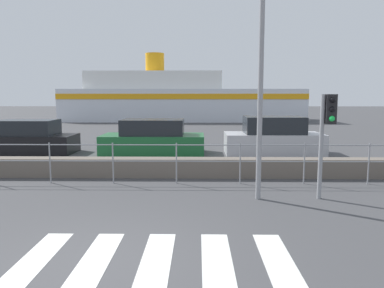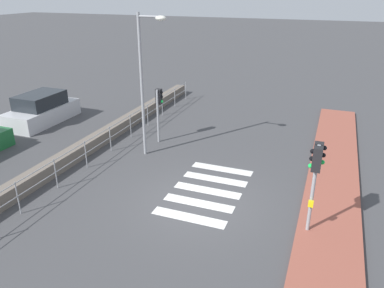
{
  "view_description": "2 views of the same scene",
  "coord_description": "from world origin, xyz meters",
  "views": [
    {
      "loc": [
        1.47,
        -5.1,
        2.42
      ],
      "look_at": [
        1.36,
        2.0,
        1.5
      ],
      "focal_mm": 35.0,
      "sensor_mm": 36.0,
      "label": 1
    },
    {
      "loc": [
        -10.1,
        -3.61,
        6.61
      ],
      "look_at": [
        1.95,
        1.0,
        1.2
      ],
      "focal_mm": 35.0,
      "sensor_mm": 36.0,
      "label": 2
    }
  ],
  "objects": [
    {
      "name": "parked_car_silver",
      "position": [
        4.63,
        10.48,
        0.66
      ],
      "size": [
        4.01,
        1.84,
        1.56
      ],
      "color": "#BCBCC1",
      "rests_on": "ground_plane"
    },
    {
      "name": "seawall",
      "position": [
        0.0,
        5.92,
        0.28
      ],
      "size": [
        25.37,
        0.55,
        0.56
      ],
      "color": "#6B6056",
      "rests_on": "ground_plane"
    },
    {
      "name": "crosswalk",
      "position": [
        0.86,
        0.0,
        0.0
      ],
      "size": [
        4.05,
        2.4,
        0.01
      ],
      "color": "silver",
      "rests_on": "ground_plane"
    },
    {
      "name": "streetlamp",
      "position": [
        2.89,
        3.28,
        3.61
      ],
      "size": [
        0.32,
        1.2,
        5.77
      ],
      "color": "gray",
      "rests_on": "ground_plane"
    },
    {
      "name": "harbor_fence",
      "position": [
        -0.0,
        5.05,
        0.75
      ],
      "size": [
        22.88,
        0.04,
        1.13
      ],
      "color": "gray",
      "rests_on": "ground_plane"
    },
    {
      "name": "sidewalk_brick",
      "position": [
        0.0,
        -4.1,
        0.06
      ],
      "size": [
        24.0,
        1.8,
        0.12
      ],
      "color": "#934C3D",
      "rests_on": "ground_plane"
    },
    {
      "name": "traffic_light_far",
      "position": [
        4.45,
        3.55,
        1.8
      ],
      "size": [
        0.34,
        0.32,
        2.45
      ],
      "color": "gray",
      "rests_on": "ground_plane"
    },
    {
      "name": "traffic_light_near",
      "position": [
        -0.45,
        -3.5,
        2.17
      ],
      "size": [
        0.58,
        0.41,
        2.78
      ],
      "color": "gray",
      "rests_on": "ground_plane"
    },
    {
      "name": "ground_plane",
      "position": [
        0.0,
        0.0,
        0.0
      ],
      "size": [
        160.0,
        160.0,
        0.0
      ],
      "primitive_type": "plane",
      "color": "#424244"
    }
  ]
}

